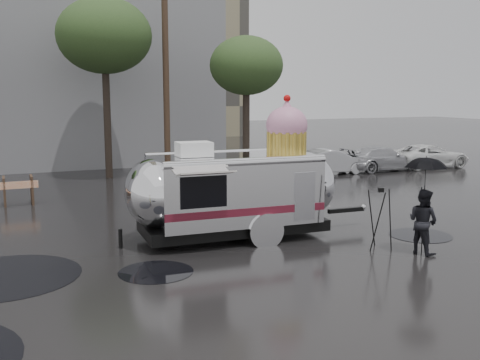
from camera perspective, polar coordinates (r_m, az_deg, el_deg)
name	(u,v)px	position (r m, az deg, el deg)	size (l,w,h in m)	color
ground	(236,274)	(12.36, -0.43, -9.51)	(120.00, 120.00, 0.00)	black
puddles	(82,283)	(12.22, -15.78, -10.04)	(14.62, 10.79, 0.01)	black
grey_building	(4,45)	(34.90, -22.87, 12.51)	(22.00, 12.00, 13.00)	slate
utility_pole	(166,76)	(25.79, -7.53, 10.45)	(1.60, 0.28, 9.00)	#473323
tree_mid	(104,36)	(26.31, -13.63, 14.00)	(4.20, 4.20, 8.03)	#382D26
tree_right	(246,66)	(26.06, 0.64, 11.47)	(3.36, 3.36, 6.42)	#382D26
parked_cars	(362,157)	(28.23, 12.27, 2.25)	(13.20, 1.90, 1.50)	silver
airstream_trailer	(236,187)	(15.06, -0.37, -0.75)	(7.27, 2.84, 3.91)	silver
person_right	(423,221)	(14.36, 18.09, -4.02)	(0.76, 0.42, 1.59)	black
umbrella_black	(425,174)	(14.16, 18.32, 0.63)	(1.25, 1.25, 2.40)	black
tripod	(380,212)	(14.40, 14.04, -3.21)	(0.64, 0.62, 1.58)	black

